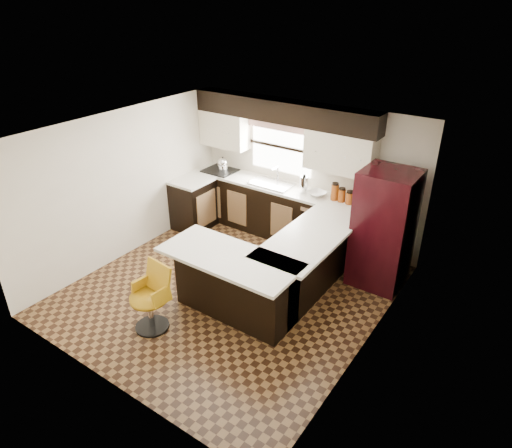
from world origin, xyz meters
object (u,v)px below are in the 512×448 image
Objects in this scene: peninsula_long at (305,265)px; refrigerator at (383,229)px; peninsula_return at (236,285)px; bar_chair at (149,299)px.

peninsula_long is 1.09× the size of refrigerator.
peninsula_return is 0.92× the size of refrigerator.
refrigerator reaches higher than peninsula_return.
bar_chair is (-1.24, -1.88, 0.01)m from peninsula_long.
refrigerator is at bearing 47.38° from peninsula_long.
peninsula_return is at bearing -125.68° from refrigerator.
bar_chair reaches higher than peninsula_long.
peninsula_long and peninsula_return have the same top height.
peninsula_return is at bearing -118.30° from peninsula_long.
peninsula_long is at bearing 62.55° from bar_chair.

